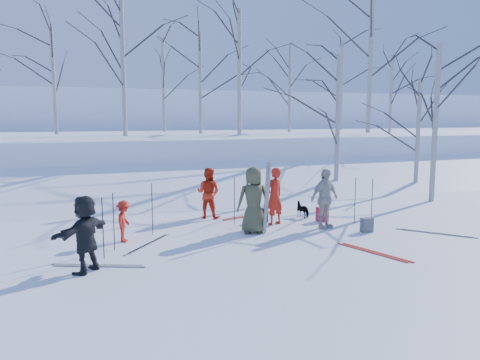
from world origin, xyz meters
name	(u,v)px	position (x,y,z in m)	size (l,w,h in m)	color
ground	(260,239)	(0.00, 0.00, 0.00)	(120.00, 120.00, 0.00)	white
snow_ramp	(192,191)	(0.00, 7.00, 0.15)	(70.00, 9.50, 1.40)	white
snow_plateau	(150,152)	(0.00, 17.00, 1.00)	(70.00, 18.00, 2.20)	white
far_hill	(115,127)	(0.00, 38.00, 2.00)	(90.00, 30.00, 6.00)	white
skier_olive_center	(254,200)	(0.06, 0.62, 0.88)	(0.86, 0.56, 1.76)	#444529
skier_red_north	(274,196)	(0.98, 1.34, 0.81)	(0.59, 0.39, 1.63)	red
skier_redor_behind	(208,193)	(-0.54, 2.81, 0.76)	(0.74, 0.58, 1.53)	red
skier_red_seated	(124,221)	(-3.24, 0.89, 0.51)	(0.66, 0.38, 1.03)	red
skier_cream_east	(325,199)	(2.09, 0.47, 0.82)	(0.96, 0.40, 1.64)	beige
skier_grey_west	(85,234)	(-4.19, -1.16, 0.77)	(1.43, 0.45, 1.54)	black
dog	(303,210)	(2.19, 1.89, 0.24)	(0.26, 0.57, 0.48)	black
upright_ski_left	(266,199)	(0.29, 0.34, 0.95)	(0.07, 0.02, 1.90)	silver
upright_ski_right	(268,198)	(0.34, 0.36, 0.95)	(0.07, 0.02, 1.90)	silver
ski_pair_a	(98,266)	(-3.96, -0.86, 0.01)	(1.83, 0.92, 0.02)	silver
ski_pair_b	(374,252)	(1.93, -2.00, 0.01)	(0.76, 1.87, 0.02)	#B12A19
ski_pair_c	(435,233)	(4.52, -1.09, 0.01)	(1.36, 1.59, 0.02)	silver
ski_pair_d	(248,216)	(0.67, 2.61, 0.01)	(1.87, 0.78, 0.02)	#B12A19
ski_pair_e	(148,244)	(-2.74, 0.44, 0.01)	(1.35, 1.60, 0.02)	silver
ski_pole_a	(83,227)	(-4.21, -0.15, 0.67)	(0.02, 0.02, 1.34)	black
ski_pole_b	(355,201)	(3.16, 0.61, 0.67)	(0.02, 0.02, 1.34)	black
ski_pole_c	(372,203)	(3.41, 0.16, 0.67)	(0.02, 0.02, 1.34)	black
ski_pole_d	(258,195)	(0.93, 2.43, 0.67)	(0.02, 0.02, 1.34)	black
ski_pole_e	(234,201)	(-0.08, 1.73, 0.67)	(0.02, 0.02, 1.34)	black
ski_pole_f	(152,209)	(-2.46, 1.42, 0.67)	(0.02, 0.02, 1.34)	black
ski_pole_g	(114,222)	(-3.54, 0.20, 0.67)	(0.02, 0.02, 1.34)	black
ski_pole_h	(248,196)	(0.58, 2.42, 0.67)	(0.02, 0.02, 1.34)	black
ski_pole_i	(103,228)	(-3.81, -0.38, 0.67)	(0.02, 0.02, 1.34)	black
backpack_red	(322,214)	(2.47, 1.22, 0.21)	(0.32, 0.22, 0.42)	#B81C38
backpack_grey	(367,225)	(2.92, -0.32, 0.19)	(0.30, 0.20, 0.38)	#505156
backpack_dark	(261,215)	(0.75, 1.75, 0.20)	(0.34, 0.24, 0.40)	black
birch_plateau_a	(163,86)	(0.70, 15.97, 4.77)	(4.19, 4.19, 5.13)	silver
birch_plateau_b	(200,84)	(1.81, 12.23, 4.67)	(4.06, 4.06, 4.94)	silver
birch_plateau_c	(123,65)	(-2.09, 10.45, 5.25)	(4.87, 4.87, 6.10)	silver
birch_plateau_d	(371,53)	(10.49, 10.48, 6.30)	(6.34, 6.34, 8.21)	silver
birch_plateau_e	(290,95)	(6.95, 12.69, 4.23)	(3.44, 3.44, 4.06)	silver
birch_plateau_f	(239,72)	(3.43, 11.00, 5.16)	(4.74, 4.74, 5.92)	silver
birch_plateau_g	(54,82)	(-4.96, 13.64, 4.68)	(4.07, 4.07, 4.96)	silver
birch_plateau_h	(341,86)	(11.98, 15.55, 4.99)	(4.51, 4.51, 5.59)	silver
birch_plateau_j	(391,94)	(11.83, 10.43, 4.24)	(3.46, 3.46, 4.08)	silver
birch_edge_b	(435,124)	(7.89, 2.80, 2.80)	(4.52, 4.52, 5.60)	silver
birch_edge_c	(418,135)	(9.18, 5.15, 2.30)	(3.82, 3.82, 4.61)	silver
birch_edge_e	(338,124)	(5.70, 5.74, 2.75)	(4.45, 4.45, 5.50)	silver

